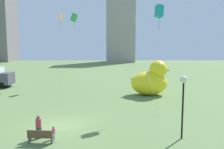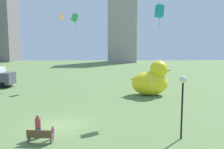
% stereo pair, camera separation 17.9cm
% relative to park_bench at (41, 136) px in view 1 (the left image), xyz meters
% --- Properties ---
extents(ground_plane, '(140.00, 140.00, 0.00)m').
position_rel_park_bench_xyz_m(ground_plane, '(0.72, 3.47, -0.47)').
color(ground_plane, '#627E47').
extents(park_bench, '(1.66, 0.59, 0.90)m').
position_rel_park_bench_xyz_m(park_bench, '(0.00, 0.00, 0.00)').
color(park_bench, brown).
rests_on(park_bench, ground).
extents(person_adult, '(0.39, 0.39, 1.58)m').
position_rel_park_bench_xyz_m(person_adult, '(-0.35, 0.88, 0.39)').
color(person_adult, '#38476B').
rests_on(person_adult, ground).
extents(person_child, '(0.22, 0.22, 0.89)m').
position_rel_park_bench_xyz_m(person_child, '(0.69, 0.69, 0.02)').
color(person_child, silver).
rests_on(person_child, ground).
extents(giant_inflatable_duck, '(5.12, 3.28, 4.24)m').
position_rel_park_bench_xyz_m(giant_inflatable_duck, '(9.60, 14.59, 1.33)').
color(giant_inflatable_duck, yellow).
rests_on(giant_inflatable_duck, ground).
extents(lamppost, '(0.48, 0.48, 4.25)m').
position_rel_park_bench_xyz_m(lamppost, '(9.25, 0.61, 2.84)').
color(lamppost, black).
rests_on(lamppost, ground).
extents(city_skyline, '(58.15, 19.15, 31.88)m').
position_rel_park_bench_xyz_m(city_skyline, '(-29.01, 67.54, 14.46)').
color(city_skyline, gray).
rests_on(city_skyline, ground).
extents(kite_teal, '(2.91, 2.98, 9.93)m').
position_rel_park_bench_xyz_m(kite_teal, '(9.09, 8.14, 8.76)').
color(kite_teal, silver).
rests_on(kite_teal, ground).
extents(kite_green, '(2.69, 2.73, 10.65)m').
position_rel_park_bench_xyz_m(kite_green, '(-0.51, 21.53, 9.45)').
color(kite_green, silver).
rests_on(kite_green, ground).
extents(kite_orange, '(0.96, 1.48, 10.84)m').
position_rel_park_bench_xyz_m(kite_orange, '(-2.65, 22.45, 9.31)').
color(kite_orange, silver).
rests_on(kite_orange, ground).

